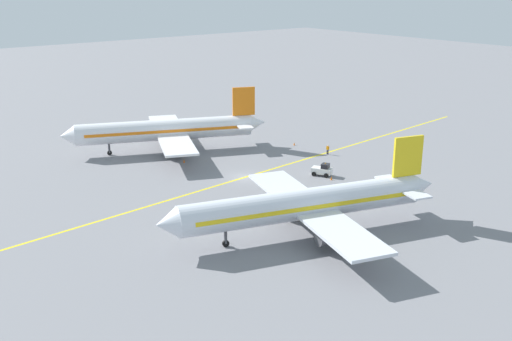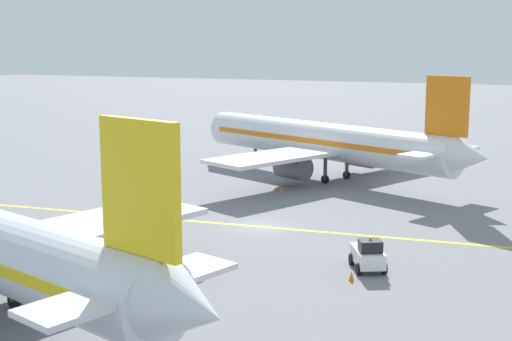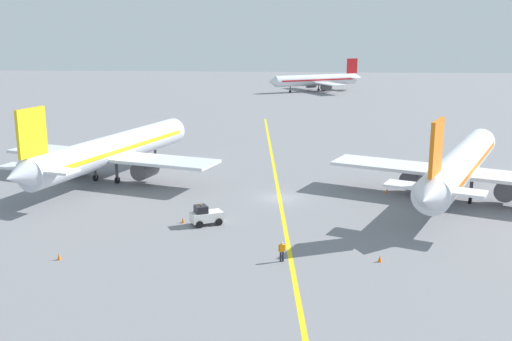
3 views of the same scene
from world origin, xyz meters
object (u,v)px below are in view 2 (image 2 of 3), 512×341
object	(u,v)px
airplane_adjacent_stand	(325,142)
baggage_tug_white	(368,255)
traffic_cone_by_wingtip	(282,189)
traffic_cone_mid_apron	(351,276)

from	to	relation	value
airplane_adjacent_stand	baggage_tug_white	size ratio (longest dim) A/B	10.05
airplane_adjacent_stand	traffic_cone_by_wingtip	world-z (taller)	airplane_adjacent_stand
traffic_cone_mid_apron	traffic_cone_by_wingtip	bearing A→B (deg)	30.54
airplane_adjacent_stand	baggage_tug_white	bearing A→B (deg)	-156.84
airplane_adjacent_stand	traffic_cone_by_wingtip	bearing A→B (deg)	168.34
baggage_tug_white	traffic_cone_by_wingtip	distance (m)	22.96
traffic_cone_mid_apron	baggage_tug_white	bearing A→B (deg)	-8.82
baggage_tug_white	traffic_cone_mid_apron	xyz separation A→B (m)	(-2.30, 0.36, -0.63)
airplane_adjacent_stand	traffic_cone_mid_apron	size ratio (longest dim) A/B	61.29
airplane_adjacent_stand	traffic_cone_mid_apron	bearing A→B (deg)	-159.13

